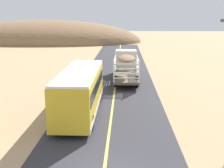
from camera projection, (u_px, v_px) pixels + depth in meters
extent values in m
cube|color=silver|center=(126.00, 59.00, 36.09)|extent=(2.50, 2.20, 2.20)
cube|color=#192333|center=(126.00, 55.00, 35.99)|extent=(2.53, 1.54, 0.70)
cube|color=brown|center=(126.00, 77.00, 31.09)|extent=(2.50, 6.40, 0.24)
cylinder|color=silver|center=(116.00, 61.00, 33.92)|extent=(0.12, 0.12, 2.20)
cylinder|color=silver|center=(137.00, 61.00, 33.82)|extent=(0.12, 0.12, 2.20)
cylinder|color=silver|center=(114.00, 71.00, 27.81)|extent=(0.12, 0.12, 2.20)
cylinder|color=silver|center=(139.00, 71.00, 27.71)|extent=(0.12, 0.12, 2.20)
cube|color=silver|center=(115.00, 72.00, 31.01)|extent=(0.08, 6.30, 0.12)
cube|color=silver|center=(138.00, 72.00, 30.92)|extent=(0.08, 6.30, 0.12)
cube|color=silver|center=(126.00, 78.00, 27.89)|extent=(2.40, 0.08, 0.12)
cube|color=silver|center=(115.00, 68.00, 30.91)|extent=(0.08, 6.30, 0.12)
cube|color=silver|center=(138.00, 68.00, 30.82)|extent=(0.08, 6.30, 0.12)
cube|color=silver|center=(126.00, 74.00, 27.79)|extent=(2.40, 0.08, 0.12)
cube|color=silver|center=(115.00, 63.00, 30.81)|extent=(0.08, 6.30, 0.12)
cube|color=silver|center=(138.00, 64.00, 30.71)|extent=(0.08, 6.30, 0.12)
cube|color=silver|center=(127.00, 69.00, 27.69)|extent=(2.40, 0.08, 0.12)
cube|color=silver|center=(115.00, 59.00, 30.71)|extent=(0.08, 6.30, 0.12)
cube|color=silver|center=(138.00, 59.00, 30.61)|extent=(0.08, 6.30, 0.12)
cube|color=silver|center=(127.00, 64.00, 27.59)|extent=(2.40, 0.08, 0.12)
ellipsoid|color=#8C6B4C|center=(126.00, 59.00, 30.64)|extent=(1.75, 3.84, 0.70)
cylinder|color=black|center=(117.00, 69.00, 36.42)|extent=(0.32, 1.10, 1.10)
cylinder|color=black|center=(135.00, 69.00, 36.34)|extent=(0.32, 1.10, 1.10)
cylinder|color=black|center=(115.00, 81.00, 29.93)|extent=(0.32, 1.10, 1.10)
cylinder|color=black|center=(137.00, 81.00, 29.84)|extent=(0.32, 1.10, 1.10)
cube|color=gold|center=(80.00, 91.00, 21.54)|extent=(2.50, 10.00, 2.70)
cube|color=white|center=(80.00, 72.00, 21.21)|extent=(2.45, 9.80, 0.16)
cube|color=#192333|center=(80.00, 84.00, 21.43)|extent=(2.54, 9.20, 0.80)
cube|color=silver|center=(81.00, 106.00, 21.80)|extent=(2.53, 9.80, 0.36)
cylinder|color=black|center=(73.00, 95.00, 25.02)|extent=(0.30, 1.00, 1.00)
cylinder|color=black|center=(99.00, 95.00, 24.93)|extent=(0.30, 1.00, 1.00)
cylinder|color=black|center=(56.00, 122.00, 18.70)|extent=(0.30, 1.00, 1.00)
cylinder|color=black|center=(91.00, 122.00, 18.61)|extent=(0.30, 1.00, 1.00)
ellipsoid|color=olive|center=(43.00, 42.00, 79.68)|extent=(52.47, 27.56, 11.51)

